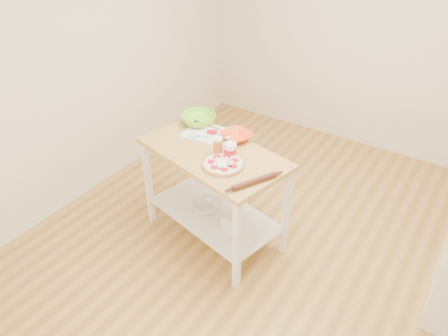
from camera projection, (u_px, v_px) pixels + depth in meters
room_shell at (281, 111)px, 3.10m from camera, size 4.04×4.54×2.74m
prep_island at (214, 177)px, 3.65m from camera, size 1.33×0.92×0.90m
pizza at (223, 164)px, 3.33m from camera, size 0.33×0.33×0.05m
cutting_board at (207, 133)px, 3.75m from camera, size 0.45×0.37×0.04m
spatula at (198, 137)px, 3.68m from camera, size 0.13×0.11×0.01m
knife at (203, 124)px, 3.86m from camera, size 0.27×0.03×0.01m
orange_bowl at (236, 136)px, 3.65m from camera, size 0.32×0.32×0.06m
green_bowl at (199, 119)px, 3.87m from camera, size 0.42×0.42×0.10m
beer_pint at (218, 146)px, 3.43m from camera, size 0.07×0.07×0.15m
yogurt_tub at (230, 150)px, 3.41m from camera, size 0.10×0.10×0.21m
rolling_pin at (254, 181)px, 3.13m from camera, size 0.20×0.34×0.04m
shelf_glass_bowl at (206, 207)px, 3.88m from camera, size 0.27×0.27×0.08m
shelf_bin at (232, 223)px, 3.66m from camera, size 0.15×0.15×0.12m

